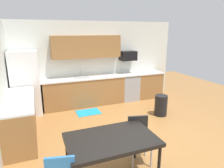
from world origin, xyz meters
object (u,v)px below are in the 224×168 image
(dining_table, at_px, (111,141))
(microwave, at_px, (128,56))
(oven_range, at_px, (129,87))
(chair_near_table, at_px, (139,136))
(trash_bin, at_px, (161,105))
(refrigerator, at_px, (26,83))

(dining_table, bearing_deg, microwave, 60.66)
(oven_range, distance_m, microwave, 1.11)
(microwave, xyz_separation_m, dining_table, (-2.04, -3.63, -0.85))
(chair_near_table, relative_size, trash_bin, 1.42)
(oven_range, bearing_deg, refrigerator, -178.62)
(refrigerator, relative_size, dining_table, 1.33)
(microwave, bearing_deg, dining_table, -119.34)
(refrigerator, height_order, dining_table, refrigerator)
(refrigerator, relative_size, microwave, 3.45)
(chair_near_table, bearing_deg, dining_table, -155.43)
(refrigerator, relative_size, oven_range, 2.05)
(refrigerator, height_order, chair_near_table, refrigerator)
(chair_near_table, bearing_deg, oven_range, 66.97)
(microwave, relative_size, chair_near_table, 0.64)
(refrigerator, xyz_separation_m, microwave, (3.33, 0.18, 0.63))
(oven_range, xyz_separation_m, microwave, (0.00, 0.10, 1.10))
(oven_range, height_order, microwave, microwave)
(oven_range, distance_m, dining_table, 4.08)
(refrigerator, distance_m, trash_bin, 3.94)
(trash_bin, bearing_deg, dining_table, -139.99)
(dining_table, distance_m, trash_bin, 3.02)
(oven_range, bearing_deg, microwave, 90.00)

